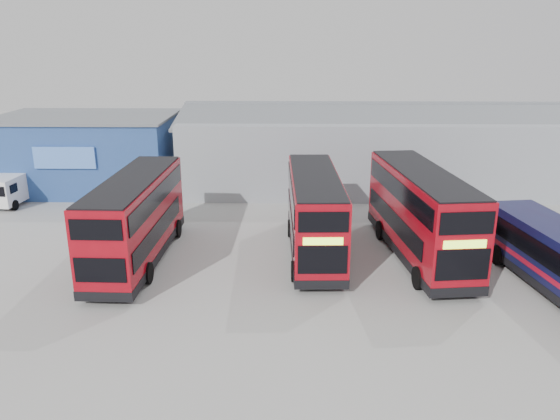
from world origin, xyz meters
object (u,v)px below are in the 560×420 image
Objects in this scene: maintenance_shed at (393,147)px; double_decker_centre at (314,215)px; panel_van at (13,187)px; double_decker_left at (136,221)px; double_decker_right at (420,215)px; office_block at (88,151)px.

maintenance_shed reaches higher than double_decker_centre.
double_decker_centre is at bearing -19.99° from panel_van.
double_decker_right is at bearing -175.31° from double_decker_left.
double_decker_left is 13.59m from double_decker_right.
panel_van is (-19.18, 8.40, -0.92)m from double_decker_centre.
office_block is at bearing -174.79° from maintenance_shed.
panel_van is at bearing -166.48° from maintenance_shed.
maintenance_shed is 15.00m from double_decker_right.
maintenance_shed is 26.36m from panel_van.
maintenance_shed is 3.09× the size of double_decker_left.
office_block is 24.39m from double_decker_right.
maintenance_shed is at bearing 17.18° from panel_van.
double_decker_right is at bearing -95.06° from maintenance_shed.
maintenance_shed is at bearing 5.21° from office_block.
panel_van is at bearing -40.37° from double_decker_left.
double_decker_left is 0.95× the size of double_decker_right.
maintenance_shed reaches higher than double_decker_right.
office_block reaches higher than panel_van.
double_decker_right is (5.09, -0.38, 0.13)m from double_decker_centre.
double_decker_right is (20.68, -12.93, -0.43)m from office_block.
maintenance_shed is at bearing 64.58° from double_decker_centre.
double_decker_right is at bearing -32.01° from office_block.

